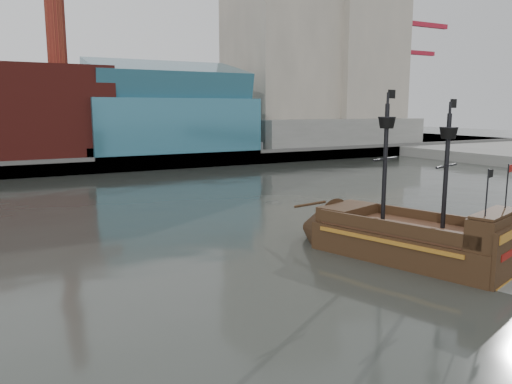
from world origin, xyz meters
TOP-DOWN VIEW (x-y plane):
  - ground at (0.00, 0.00)m, footprint 400.00×400.00m
  - promenade_far at (0.00, 92.00)m, footprint 220.00×60.00m
  - seawall at (0.00, 62.50)m, footprint 220.00×1.00m
  - skyline at (5.21, 84.56)m, footprint 149.00×45.00m
  - crane_a at (78.63, 82.00)m, footprint 22.50×4.00m
  - crane_b at (88.23, 92.00)m, footprint 19.10×4.00m
  - pirate_ship at (5.09, 5.00)m, footprint 9.56×17.25m

SIDE VIEW (x-z plane):
  - ground at x=0.00m, z-range 0.00..0.00m
  - promenade_far at x=0.00m, z-range 0.00..2.00m
  - pirate_ship at x=5.09m, z-range -5.07..7.31m
  - seawall at x=0.00m, z-range 0.00..2.60m
  - crane_b at x=88.23m, z-range 2.45..28.70m
  - crane_a at x=78.63m, z-range 2.99..35.24m
  - skyline at x=5.21m, z-range -6.45..55.55m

